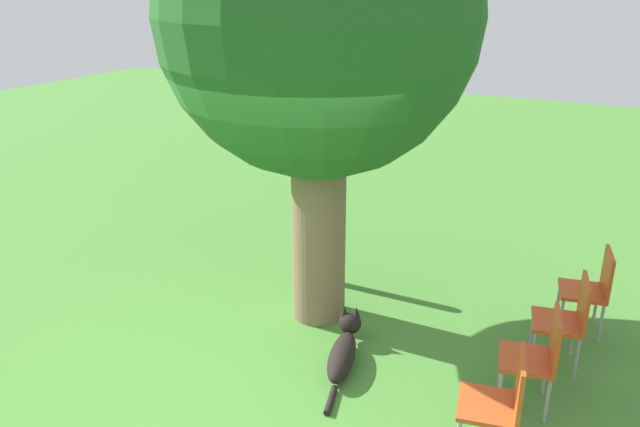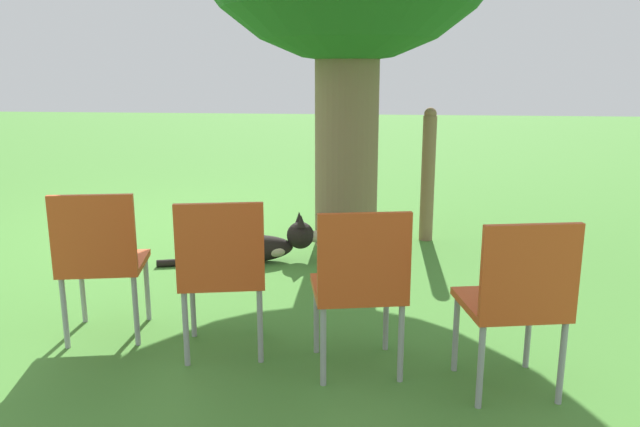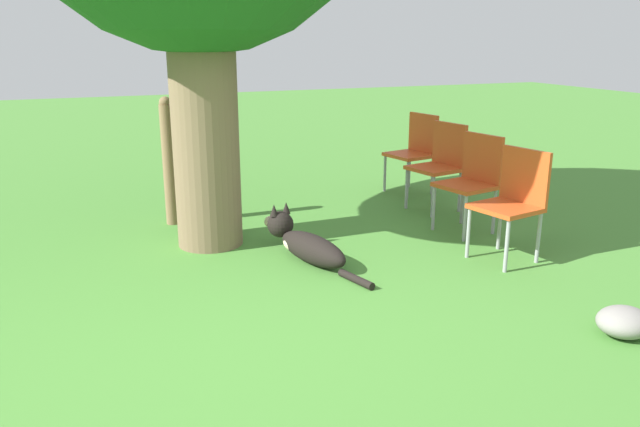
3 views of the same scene
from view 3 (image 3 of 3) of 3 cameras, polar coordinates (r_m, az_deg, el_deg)
ground_plane at (r=4.17m, az=-7.99°, el=-8.15°), size 30.00×30.00×0.00m
dog at (r=4.87m, az=-1.44°, el=-2.74°), size 0.46×1.27×0.38m
fence_post at (r=5.84m, az=-13.64°, el=4.69°), size 0.12×0.12×1.17m
red_chair_0 at (r=5.01m, az=17.26°, el=1.44°), size 0.50×0.52×0.86m
red_chair_1 at (r=5.65m, az=13.75°, el=3.30°), size 0.50×0.52×0.86m
red_chair_2 at (r=6.30m, az=10.96°, el=4.78°), size 0.50×0.52×0.86m
red_chair_3 at (r=6.98m, az=8.69°, el=5.97°), size 0.50×0.52×0.86m
garden_rock at (r=4.09m, az=26.04°, el=-8.90°), size 0.32×0.29×0.17m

